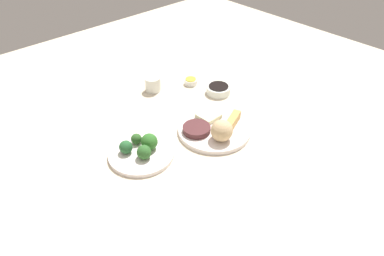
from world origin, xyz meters
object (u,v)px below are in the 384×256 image
Objects in this scene: soy_sauce_bowl at (218,90)px; teacup at (153,84)px; main_plate at (215,130)px; sauce_ramekin_hot_mustard at (191,82)px; broccoli_plate at (141,154)px.

teacup is at bearing -137.24° from soy_sauce_bowl.
main_plate is 0.34m from sauce_ramekin_hot_mustard.
sauce_ramekin_hot_mustard is at bearing 65.53° from teacup.
teacup is (-0.20, -0.18, 0.01)m from soy_sauce_bowl.
broccoli_plate is at bearing -105.44° from main_plate.
teacup is at bearing 177.73° from main_plate.
main_plate is 2.61× the size of soy_sauce_bowl.
soy_sauce_bowl is at bearing 130.91° from main_plate.
soy_sauce_bowl is (-0.17, 0.20, 0.01)m from main_plate.
soy_sauce_bowl is 0.13m from sauce_ramekin_hot_mustard.
teacup is at bearing 136.62° from broccoli_plate.
broccoli_plate is 0.41m from teacup.
sauce_ramekin_hot_mustard reaches higher than broccoli_plate.
main_plate is 0.26m from soy_sauce_bowl.
main_plate reaches higher than broccoli_plate.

